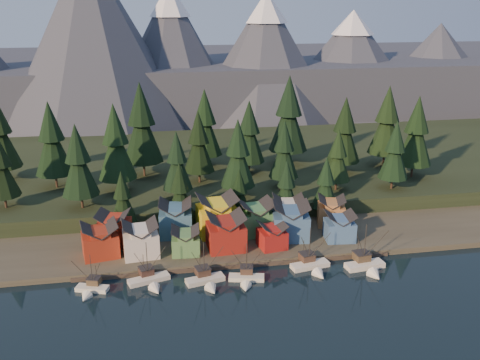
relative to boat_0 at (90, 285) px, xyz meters
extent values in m
plane|color=black|center=(34.90, -9.25, -1.99)|extent=(500.00, 500.00, 0.00)
cube|color=#3B362B|center=(34.90, 30.75, -1.24)|extent=(400.00, 50.00, 1.50)
cube|color=black|center=(34.90, 80.75, 1.01)|extent=(420.00, 100.00, 6.00)
cube|color=#4D4037|center=(34.90, 7.25, -1.49)|extent=(80.00, 4.00, 1.00)
cube|color=#484D5C|center=(34.90, 230.75, 13.01)|extent=(560.00, 160.00, 30.00)
cone|color=#484D5C|center=(-10.10, 170.75, 43.01)|extent=(100.00, 100.00, 90.00)
cone|color=#484D5C|center=(29.90, 188.75, 34.01)|extent=(80.00, 80.00, 72.00)
cone|color=white|center=(29.90, 188.75, 61.37)|extent=(22.40, 22.40, 17.28)
cone|color=#484D5C|center=(79.90, 176.75, 32.01)|extent=(84.00, 84.00, 68.00)
cone|color=white|center=(79.90, 176.75, 57.85)|extent=(23.52, 23.52, 16.32)
cone|color=#484D5C|center=(134.90, 192.75, 27.01)|extent=(92.00, 92.00, 58.00)
cone|color=white|center=(134.90, 192.75, 49.05)|extent=(25.76, 25.76, 13.92)
cone|color=#484D5C|center=(194.90, 200.75, 23.01)|extent=(88.00, 88.00, 50.00)
cube|color=silver|center=(0.26, 0.80, -1.68)|extent=(7.86, 4.78, 1.41)
cone|color=silver|center=(-0.99, -3.07, -1.68)|extent=(3.29, 3.22, 2.64)
cube|color=black|center=(0.26, 0.80, -2.21)|extent=(8.04, 4.88, 0.31)
cube|color=brown|center=(0.67, 2.09, -0.32)|extent=(3.49, 3.38, 1.58)
cube|color=#2A2727|center=(0.67, 2.09, 0.56)|extent=(3.71, 3.60, 0.18)
cylinder|color=black|center=(0.40, 1.23, 2.94)|extent=(0.16, 0.16, 7.92)
cylinder|color=black|center=(1.14, 3.55, 0.91)|extent=(0.12, 0.12, 3.87)
cube|color=beige|center=(13.19, 2.70, -1.64)|extent=(10.28, 5.70, 1.57)
cone|color=beige|center=(14.77, -2.47, -1.64)|extent=(3.80, 4.08, 2.95)
cube|color=black|center=(13.19, 2.70, -2.23)|extent=(10.52, 5.82, 0.34)
cube|color=#412A22|center=(12.66, 4.42, -0.12)|extent=(3.87, 3.74, 1.77)
cube|color=#2A2727|center=(12.66, 4.42, 0.86)|extent=(4.12, 3.99, 0.20)
cylinder|color=black|center=(13.02, 3.27, 3.52)|extent=(0.18, 0.18, 8.85)
cylinder|color=black|center=(12.07, 6.37, 1.26)|extent=(0.14, 0.14, 4.33)
cube|color=beige|center=(26.35, 0.22, -1.64)|extent=(9.64, 5.02, 1.61)
cone|color=beige|center=(27.49, -4.70, -1.64)|extent=(3.65, 3.74, 3.02)
cube|color=black|center=(26.35, 0.22, -2.24)|extent=(9.87, 5.12, 0.35)
cube|color=#442F24|center=(25.97, 1.86, -0.08)|extent=(3.82, 3.67, 1.81)
cube|color=#2A2727|center=(25.97, 1.86, 0.93)|extent=(4.06, 3.91, 0.20)
cylinder|color=black|center=(26.22, 0.77, 3.65)|extent=(0.18, 0.18, 9.06)
cylinder|color=black|center=(25.54, 3.72, 1.33)|extent=(0.14, 0.14, 4.43)
cube|color=beige|center=(36.21, -0.45, -1.67)|extent=(8.87, 4.50, 1.47)
cone|color=beige|center=(35.22, -4.99, -1.67)|extent=(3.31, 3.42, 2.76)
cube|color=black|center=(36.21, -0.45, -2.22)|extent=(9.08, 4.59, 0.32)
cube|color=#473226|center=(36.54, 1.07, -0.24)|extent=(3.46, 3.32, 1.66)
cube|color=#2A2727|center=(36.54, 1.07, 0.68)|extent=(3.68, 3.54, 0.18)
cylinder|color=black|center=(36.32, 0.06, 3.17)|extent=(0.17, 0.17, 8.28)
cylinder|color=black|center=(36.91, 2.79, 1.05)|extent=(0.13, 0.13, 4.05)
cube|color=silver|center=(53.03, 2.87, -1.62)|extent=(10.14, 4.87, 1.67)
cone|color=silver|center=(54.01, -2.38, -1.62)|extent=(3.69, 3.84, 3.14)
cube|color=black|center=(53.03, 2.87, -2.25)|extent=(10.38, 4.96, 0.37)
cube|color=#4C3628|center=(52.70, 4.62, 0.00)|extent=(3.86, 3.70, 1.88)
cube|color=#2A2727|center=(52.70, 4.62, 1.04)|extent=(4.11, 3.94, 0.21)
cylinder|color=black|center=(52.92, 3.45, 3.87)|extent=(0.19, 0.19, 9.41)
cylinder|color=black|center=(52.33, 6.60, 1.46)|extent=(0.15, 0.15, 4.60)
cube|color=silver|center=(66.46, 0.37, -1.59)|extent=(10.17, 4.56, 1.82)
cone|color=silver|center=(67.10, -4.98, -1.59)|extent=(3.79, 3.74, 3.41)
cube|color=black|center=(66.46, 0.37, -2.27)|extent=(10.41, 4.64, 0.40)
cube|color=brown|center=(66.25, 2.16, 0.17)|extent=(4.02, 3.82, 2.05)
cube|color=#2A2727|center=(66.25, 2.16, 1.31)|extent=(4.28, 4.08, 0.23)
cylinder|color=black|center=(66.39, 0.97, 4.39)|extent=(0.20, 0.20, 10.24)
cylinder|color=black|center=(66.01, 4.18, 1.77)|extent=(0.16, 0.16, 5.01)
cube|color=maroon|center=(1.43, 15.64, 2.51)|extent=(9.98, 9.11, 5.99)
cube|color=maroon|center=(1.43, 15.64, 6.10)|extent=(6.09, 8.23, 1.23)
cube|color=beige|center=(11.56, 14.12, 2.64)|extent=(9.39, 8.52, 6.26)
cube|color=beige|center=(11.56, 14.12, 6.37)|extent=(5.49, 7.99, 1.22)
cube|color=#4D7D44|center=(22.89, 13.36, 1.87)|extent=(7.54, 7.10, 4.72)
cube|color=#4D7D44|center=(22.89, 13.36, 4.72)|extent=(4.35, 6.74, 1.00)
cube|color=maroon|center=(33.49, 14.14, 2.85)|extent=(9.93, 8.88, 6.68)
cube|color=maroon|center=(33.49, 14.14, 6.84)|extent=(5.67, 8.47, 1.33)
cube|color=maroon|center=(45.54, 12.84, 1.88)|extent=(7.58, 7.58, 4.75)
cube|color=maroon|center=(45.54, 12.84, 4.71)|extent=(4.61, 6.99, 0.93)
cube|color=#365A81|center=(51.81, 17.44, 3.06)|extent=(10.69, 9.40, 7.10)
cube|color=#365A81|center=(51.81, 17.44, 7.27)|extent=(6.37, 8.62, 1.35)
cube|color=#3C618F|center=(64.70, 14.37, 2.16)|extent=(8.31, 7.44, 5.29)
cube|color=#3C618F|center=(64.70, 14.37, 5.33)|extent=(4.85, 6.98, 1.08)
cube|color=maroon|center=(4.54, 22.19, 2.73)|extent=(9.53, 8.80, 6.43)
cube|color=maroon|center=(4.54, 22.19, 6.52)|extent=(5.85, 7.95, 1.16)
cube|color=#345D7C|center=(21.11, 25.02, 3.10)|extent=(9.48, 8.97, 7.18)
cube|color=#345D7C|center=(21.11, 25.02, 7.30)|extent=(5.50, 8.48, 1.24)
cube|color=yellow|center=(32.53, 23.93, 3.47)|extent=(11.38, 9.96, 7.91)
cube|color=yellow|center=(32.53, 23.93, 8.15)|extent=(6.64, 9.32, 1.48)
cube|color=#427A46|center=(43.09, 22.24, 2.84)|extent=(10.17, 8.67, 6.67)
cube|color=#427A46|center=(43.09, 22.24, 6.83)|extent=(5.92, 8.10, 1.33)
cube|color=beige|center=(52.94, 24.40, 2.84)|extent=(9.51, 8.70, 6.66)
cube|color=beige|center=(52.94, 24.40, 6.77)|extent=(5.67, 8.03, 1.20)
cube|color=#AA6F3C|center=(65.75, 24.43, 2.56)|extent=(9.02, 8.68, 6.10)
cube|color=#AA6F3C|center=(65.75, 24.43, 6.13)|extent=(5.71, 7.71, 1.06)
cylinder|color=#332319|center=(-27.10, 42.75, 5.98)|extent=(0.70, 0.70, 3.94)
cone|color=black|center=(-27.10, 42.75, 14.53)|extent=(9.64, 9.64, 13.58)
cylinder|color=#332319|center=(-15.10, 58.75, 6.48)|extent=(0.70, 0.70, 4.93)
cone|color=black|center=(-15.10, 58.75, 17.17)|extent=(12.06, 12.06, 16.99)
cone|color=black|center=(-15.10, 58.75, 25.94)|extent=(8.22, 8.22, 12.33)
cylinder|color=#332319|center=(-5.10, 38.75, 6.22)|extent=(0.70, 0.70, 4.41)
cone|color=black|center=(-5.10, 38.75, 15.77)|extent=(10.78, 10.78, 15.19)
cone|color=black|center=(-5.10, 38.75, 23.61)|extent=(7.35, 7.35, 11.02)
cylinder|color=#332319|center=(4.90, 50.75, 6.49)|extent=(0.70, 0.70, 4.96)
cone|color=black|center=(4.90, 50.75, 17.25)|extent=(12.13, 12.13, 17.10)
cone|color=black|center=(4.90, 50.75, 26.07)|extent=(8.27, 8.27, 12.41)
cylinder|color=#332319|center=(12.90, 65.75, 6.85)|extent=(0.70, 0.70, 5.67)
cone|color=black|center=(12.90, 65.75, 19.13)|extent=(13.86, 13.86, 19.53)
cone|color=black|center=(12.90, 65.75, 29.21)|extent=(9.45, 9.45, 14.18)
cylinder|color=#332319|center=(22.90, 40.75, 5.89)|extent=(0.70, 0.70, 3.76)
cone|color=black|center=(22.90, 40.75, 14.03)|extent=(9.18, 9.18, 12.93)
cone|color=black|center=(22.90, 40.75, 20.70)|extent=(6.26, 6.26, 9.39)
cylinder|color=#332319|center=(30.90, 55.75, 6.13)|extent=(0.70, 0.70, 4.23)
cone|color=black|center=(30.90, 55.75, 15.30)|extent=(10.35, 10.35, 14.59)
cone|color=black|center=(30.90, 55.75, 22.83)|extent=(7.06, 7.06, 10.59)
cylinder|color=#332319|center=(40.90, 38.75, 6.18)|extent=(0.70, 0.70, 4.34)
cone|color=black|center=(40.90, 38.75, 15.57)|extent=(10.60, 10.60, 14.93)
cone|color=black|center=(40.90, 38.75, 23.28)|extent=(7.23, 7.23, 10.84)
cylinder|color=#332319|center=(48.90, 62.75, 6.26)|extent=(0.70, 0.70, 4.50)
cone|color=black|center=(48.90, 62.75, 16.01)|extent=(11.00, 11.00, 15.50)
cone|color=black|center=(48.90, 62.75, 24.01)|extent=(7.50, 7.50, 11.25)
cylinder|color=#332319|center=(56.90, 45.75, 5.96)|extent=(0.70, 0.70, 3.90)
cone|color=black|center=(56.90, 45.75, 14.41)|extent=(9.53, 9.53, 13.42)
cone|color=black|center=(56.90, 45.75, 21.33)|extent=(6.50, 6.50, 9.74)
cylinder|color=#332319|center=(64.90, 70.75, 6.87)|extent=(0.70, 0.70, 5.72)
cone|color=black|center=(64.90, 70.75, 19.26)|extent=(13.98, 13.98, 19.70)
cone|color=black|center=(64.90, 70.75, 29.43)|extent=(9.53, 9.53, 14.30)
cylinder|color=#332319|center=(72.90, 40.75, 5.76)|extent=(0.70, 0.70, 3.50)
cone|color=black|center=(72.90, 40.75, 13.34)|extent=(8.55, 8.55, 12.05)
cone|color=black|center=(72.90, 40.75, 19.56)|extent=(5.83, 5.83, 8.75)
cylinder|color=#332319|center=(80.90, 56.75, 6.36)|extent=(0.70, 0.70, 4.70)
cone|color=black|center=(80.90, 56.75, 16.55)|extent=(11.49, 11.49, 16.19)
cone|color=black|center=(80.90, 56.75, 24.91)|extent=(7.84, 7.84, 11.75)
cylinder|color=#332319|center=(90.90, 38.75, 5.97)|extent=(0.70, 0.70, 3.91)
cone|color=black|center=(90.90, 38.75, 14.43)|extent=(9.55, 9.55, 13.46)
cone|color=black|center=(90.90, 38.75, 21.38)|extent=(6.51, 6.51, 9.77)
cylinder|color=#332319|center=(98.90, 62.75, 6.58)|extent=(0.70, 0.70, 5.14)
cone|color=black|center=(98.90, 62.75, 17.72)|extent=(12.57, 12.57, 17.71)
cone|color=black|center=(98.90, 62.75, 26.87)|extent=(8.57, 8.57, 12.86)
cylinder|color=#332319|center=(34.90, 72.75, 6.50)|extent=(0.70, 0.70, 4.97)
cone|color=black|center=(34.90, 72.75, 17.27)|extent=(12.15, 12.15, 17.13)
cone|color=black|center=(34.90, 72.75, 26.11)|extent=(8.29, 8.29, 12.43)
cylinder|color=#332319|center=(-33.10, 68.75, 6.57)|extent=(0.70, 0.70, 5.11)
cone|color=black|center=(-33.10, 68.75, 17.65)|extent=(12.50, 12.50, 17.61)
cylinder|color=#332319|center=(102.90, 48.75, 6.47)|extent=(0.70, 0.70, 4.91)
cone|color=black|center=(102.90, 48.75, 17.10)|extent=(11.99, 11.99, 16.90)
cone|color=black|center=(102.90, 48.75, 25.82)|extent=(8.18, 8.18, 12.27)
cylinder|color=#332319|center=(6.90, 30.75, 1.06)|extent=(0.70, 0.70, 3.10)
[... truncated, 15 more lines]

